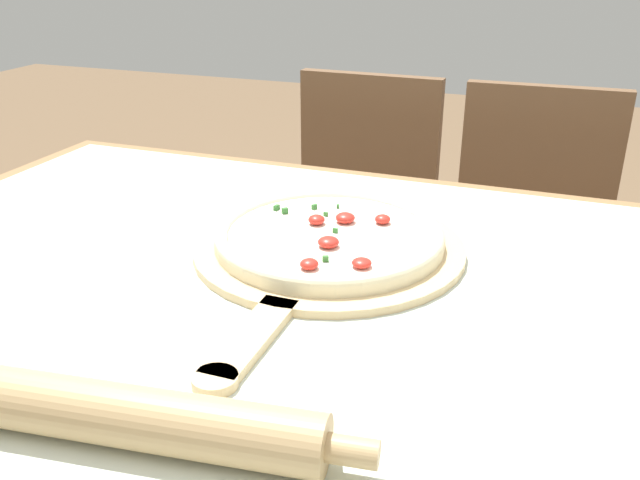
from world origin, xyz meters
The scene contains 7 objects.
dining_table centered at (0.00, 0.00, 0.67)m, with size 1.49×1.01×0.76m.
towel_cloth centered at (0.00, 0.00, 0.77)m, with size 1.41×0.93×0.00m.
pizza_peel centered at (0.00, 0.09, 0.78)m, with size 0.40×0.58×0.01m.
pizza centered at (0.00, 0.11, 0.79)m, with size 0.34×0.34×0.03m.
rolling_pin centered at (-0.02, -0.35, 0.80)m, with size 0.44×0.10×0.06m.
chair_left centered at (-0.18, 0.85, 0.51)m, with size 0.41×0.41×0.88m.
chair_right centered at (0.26, 0.85, 0.51)m, with size 0.41×0.41×0.88m.
Camera 1 is at (0.30, -0.75, 1.20)m, focal length 38.00 mm.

